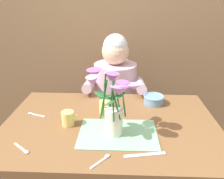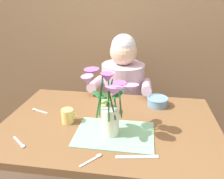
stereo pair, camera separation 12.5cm
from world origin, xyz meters
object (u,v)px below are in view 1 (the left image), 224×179
object	(u,v)px
tea_cup	(68,118)
dinner_knife	(145,155)
seated_person	(115,103)
coffee_cup	(105,107)
flower_vase	(113,101)
ceramic_bowl	(154,99)

from	to	relation	value
tea_cup	dinner_knife	bearing A→B (deg)	-31.54
seated_person	tea_cup	bearing A→B (deg)	-109.44
seated_person	coffee_cup	xyz separation A→B (m)	(-0.05, -0.50, 0.22)
seated_person	coffee_cup	world-z (taller)	seated_person
dinner_knife	tea_cup	size ratio (longest dim) A/B	2.04
flower_vase	tea_cup	xyz separation A→B (m)	(-0.25, 0.08, -0.14)
seated_person	tea_cup	distance (m)	0.73
flower_vase	ceramic_bowl	xyz separation A→B (m)	(0.25, 0.37, -0.15)
seated_person	coffee_cup	distance (m)	0.55
ceramic_bowl	coffee_cup	xyz separation A→B (m)	(-0.31, -0.14, 0.01)
flower_vase	ceramic_bowl	distance (m)	0.47
ceramic_bowl	tea_cup	world-z (taller)	tea_cup
flower_vase	dinner_knife	world-z (taller)	flower_vase
seated_person	flower_vase	bearing A→B (deg)	-88.48
dinner_knife	seated_person	bearing A→B (deg)	89.98
flower_vase	tea_cup	distance (m)	0.30
seated_person	tea_cup	world-z (taller)	seated_person
ceramic_bowl	coffee_cup	world-z (taller)	coffee_cup
seated_person	ceramic_bowl	distance (m)	0.49
coffee_cup	tea_cup	size ratio (longest dim) A/B	1.00
seated_person	ceramic_bowl	size ratio (longest dim) A/B	8.35
flower_vase	coffee_cup	size ratio (longest dim) A/B	3.80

